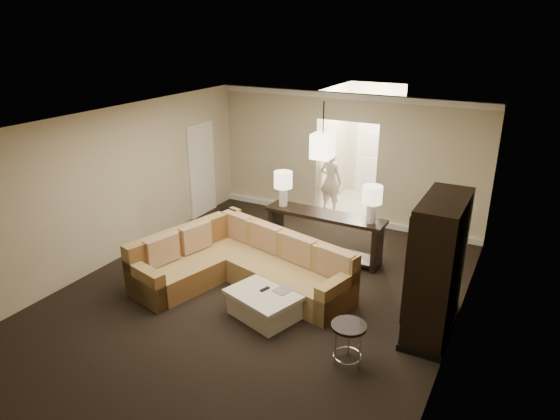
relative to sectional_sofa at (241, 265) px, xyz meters
The scene contains 19 objects.
ground 0.67m from the sectional_sofa, 41.65° to the right, with size 8.00×8.00×0.00m, color black.
wall_back 3.79m from the sectional_sofa, 83.29° to the left, with size 6.00×0.04×2.80m, color #C4B894.
wall_front 4.52m from the sectional_sofa, 84.44° to the right, with size 6.00×0.04×2.80m, color #C4B894.
wall_left 2.80m from the sectional_sofa, behind, with size 0.04×8.00×2.80m, color #C4B894.
wall_right 3.60m from the sectional_sofa, ahead, with size 0.04×8.00×2.80m, color #C4B894.
ceiling 2.51m from the sectional_sofa, 41.65° to the right, with size 6.00×8.00×0.02m, color white.
crown_molding 4.31m from the sectional_sofa, 83.19° to the left, with size 6.00×0.10×0.12m, color silver.
baseboard 3.61m from the sectional_sofa, 83.19° to the left, with size 6.00×0.10×0.12m, color silver.
side_door 3.58m from the sectional_sofa, 136.42° to the left, with size 0.05×0.90×2.10m, color white.
foyer 5.07m from the sectional_sofa, 85.09° to the left, with size 1.44×2.02×2.80m.
sectional_sofa is the anchor object (origin of this frame).
coffee_table 1.05m from the sectional_sofa, 33.30° to the right, with size 1.29×1.29×0.43m.
console_table 1.82m from the sectional_sofa, 63.38° to the left, with size 2.28×0.56×0.88m.
armoire 3.18m from the sectional_sofa, ahead, with size 0.60×1.41×2.02m.
drink_table 2.58m from the sectional_sofa, 25.50° to the right, with size 0.46×0.46×0.57m.
table_lamp_left 1.90m from the sectional_sofa, 92.24° to the left, with size 0.35×0.35×0.67m.
table_lamp_right 2.52m from the sectional_sofa, 43.55° to the left, with size 0.35×0.35×0.67m.
pendant_light 2.85m from the sectional_sofa, 79.59° to the left, with size 0.38×0.38×1.09m.
person 3.95m from the sectional_sofa, 90.35° to the left, with size 0.59×0.39×1.63m, color beige.
Camera 1 is at (3.67, -5.91, 4.20)m, focal length 32.00 mm.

